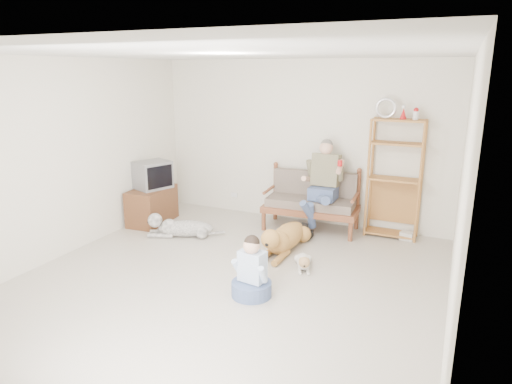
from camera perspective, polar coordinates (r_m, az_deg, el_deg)
The scene contains 17 objects.
floor at distance 5.69m, azimuth -3.92°, elevation -11.41°, with size 5.50×5.50×0.00m, color beige.
ceiling at distance 5.09m, azimuth -4.49°, elevation 16.91°, with size 5.50×5.50×0.00m, color silver.
wall_back at distance 7.71m, azimuth 5.60°, elevation 6.19°, with size 5.00×5.00×0.00m, color beige.
wall_front at distance 3.21m, azimuth -28.44°, elevation -8.49°, with size 5.00×5.00×0.00m, color beige.
wall_left at distance 6.76m, azimuth -23.22°, elevation 3.78°, with size 5.50×5.50×0.00m, color beige.
wall_right at distance 4.63m, azimuth 24.22°, elevation -1.09°, with size 5.50×5.50×0.00m, color beige.
loveseat at distance 7.46m, azimuth 7.03°, elevation -0.97°, with size 1.54×0.79×0.95m.
man at distance 7.17m, azimuth 7.93°, elevation -0.03°, with size 0.56×0.81×1.31m.
etagere at distance 7.25m, azimuth 16.92°, elevation 1.72°, with size 0.81×0.36×2.13m.
book_stack at distance 7.40m, azimuth 18.33°, elevation -5.24°, with size 0.19×0.14×0.12m, color silver.
tv_stand at distance 7.94m, azimuth -12.90°, elevation -1.64°, with size 0.57×0.94×0.60m.
crt_tv at distance 7.82m, azimuth -12.77°, elevation 2.11°, with size 0.61×0.67×0.46m.
wall_outlet at distance 8.40m, azimuth -2.72°, elevation -0.36°, with size 0.12×0.02×0.08m, color silver.
golden_retriever at distance 6.59m, azimuth 3.47°, elevation -5.77°, with size 0.41×1.54×0.47m.
shaggy_dog at distance 7.24m, azimuth -9.63°, elevation -4.34°, with size 1.16×0.62×0.37m.
terrier at distance 6.07m, azimuth 5.96°, elevation -8.69°, with size 0.31×0.58×0.23m.
child at distance 5.31m, azimuth -0.53°, elevation -10.23°, with size 0.47×0.47×0.74m.
Camera 1 is at (2.43, -4.47, 2.53)m, focal length 32.00 mm.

